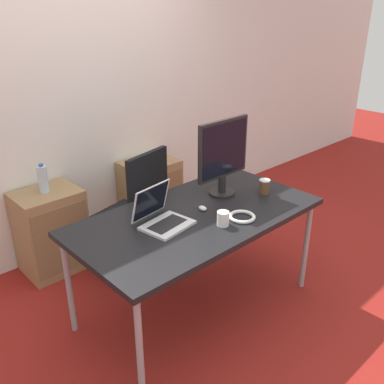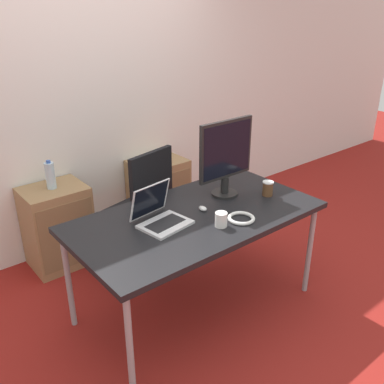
% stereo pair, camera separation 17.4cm
% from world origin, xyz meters
% --- Properties ---
extents(ground_plane, '(14.00, 14.00, 0.00)m').
position_xyz_m(ground_plane, '(0.00, 0.00, 0.00)').
color(ground_plane, maroon).
extents(wall_back, '(10.00, 0.05, 2.60)m').
position_xyz_m(wall_back, '(0.00, 1.44, 1.30)').
color(wall_back, silver).
rests_on(wall_back, ground_plane).
extents(desk, '(1.72, 0.91, 0.78)m').
position_xyz_m(desk, '(0.00, 0.00, 0.73)').
color(desk, black).
rests_on(desk, ground_plane).
extents(office_chair, '(0.58, 0.61, 1.07)m').
position_xyz_m(office_chair, '(-0.03, 0.75, 0.40)').
color(office_chair, '#232326').
rests_on(office_chair, ground_plane).
extents(cabinet_left, '(0.51, 0.42, 0.71)m').
position_xyz_m(cabinet_left, '(-0.53, 1.20, 0.36)').
color(cabinet_left, '#99754C').
rests_on(cabinet_left, ground_plane).
extents(cabinet_right, '(0.51, 0.42, 0.71)m').
position_xyz_m(cabinet_right, '(0.51, 1.20, 0.36)').
color(cabinet_right, '#99754C').
rests_on(cabinet_right, ground_plane).
extents(water_bottle, '(0.08, 0.08, 0.24)m').
position_xyz_m(water_bottle, '(-0.53, 1.20, 0.83)').
color(water_bottle, silver).
rests_on(water_bottle, cabinet_left).
extents(laptop_center, '(0.34, 0.34, 0.25)m').
position_xyz_m(laptop_center, '(-0.26, 0.05, 0.83)').
color(laptop_center, silver).
rests_on(laptop_center, desk).
extents(monitor, '(0.48, 0.20, 0.57)m').
position_xyz_m(monitor, '(0.37, 0.11, 1.09)').
color(monitor, black).
rests_on(monitor, desk).
extents(mouse, '(0.04, 0.07, 0.03)m').
position_xyz_m(mouse, '(0.07, 0.01, 0.80)').
color(mouse, silver).
rests_on(mouse, desk).
extents(coffee_cup_white, '(0.08, 0.08, 0.10)m').
position_xyz_m(coffee_cup_white, '(0.02, -0.23, 0.83)').
color(coffee_cup_white, white).
rests_on(coffee_cup_white, desk).
extents(coffee_cup_brown, '(0.08, 0.08, 0.11)m').
position_xyz_m(coffee_cup_brown, '(0.61, -0.10, 0.84)').
color(coffee_cup_brown, brown).
rests_on(coffee_cup_brown, desk).
extents(cable_coil, '(0.18, 0.18, 0.02)m').
position_xyz_m(cable_coil, '(0.18, -0.25, 0.79)').
color(cable_coil, white).
rests_on(cable_coil, desk).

